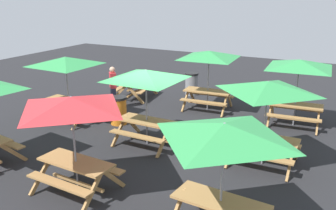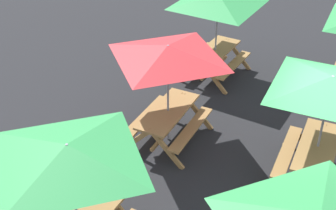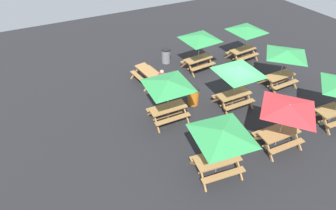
% 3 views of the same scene
% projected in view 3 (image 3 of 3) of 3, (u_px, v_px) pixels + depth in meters
% --- Properties ---
extents(ground_plane, '(31.93, 31.93, 0.00)m').
position_uv_depth(ground_plane, '(232.00, 101.00, 14.20)').
color(ground_plane, '#232326').
rests_on(ground_plane, ground).
extents(picnic_table_0, '(2.83, 2.83, 2.34)m').
position_uv_depth(picnic_table_0, '(168.00, 86.00, 11.80)').
color(picnic_table_0, '#A87A44').
rests_on(picnic_table_0, ground).
extents(picnic_table_1, '(2.02, 2.02, 2.34)m').
position_uv_depth(picnic_table_1, '(286.00, 56.00, 14.06)').
color(picnic_table_1, '#A87A44').
rests_on(picnic_table_1, ground).
extents(picnic_table_2, '(2.12, 2.12, 2.34)m').
position_uv_depth(picnic_table_2, '(288.00, 110.00, 10.47)').
color(picnic_table_2, '#A87A44').
rests_on(picnic_table_2, ground).
extents(picnic_table_4, '(2.80, 2.80, 2.34)m').
position_uv_depth(picnic_table_4, '(222.00, 137.00, 9.33)').
color(picnic_table_4, '#A87A44').
rests_on(picnic_table_4, ground).
extents(picnic_table_5, '(2.82, 2.82, 2.34)m').
position_uv_depth(picnic_table_5, '(200.00, 40.00, 15.59)').
color(picnic_table_5, '#A87A44').
rests_on(picnic_table_5, ground).
extents(picnic_table_6, '(1.75, 1.98, 0.81)m').
position_uv_depth(picnic_table_6, '(148.00, 73.00, 15.36)').
color(picnic_table_6, '#A87A44').
rests_on(picnic_table_6, ground).
extents(picnic_table_7, '(2.82, 2.82, 2.34)m').
position_uv_depth(picnic_table_7, '(247.00, 31.00, 16.56)').
color(picnic_table_7, '#A87A44').
rests_on(picnic_table_7, ground).
extents(picnic_table_8, '(2.83, 2.83, 2.34)m').
position_uv_depth(picnic_table_8, '(238.00, 73.00, 12.67)').
color(picnic_table_8, '#A87A44').
rests_on(picnic_table_8, ground).
extents(trash_bin_orange, '(0.59, 0.59, 0.98)m').
position_uv_depth(trash_bin_orange, '(193.00, 96.00, 13.71)').
color(trash_bin_orange, orange).
rests_on(trash_bin_orange, ground).
extents(trash_bin_gray, '(0.59, 0.59, 0.98)m').
position_uv_depth(trash_bin_gray, '(166.00, 56.00, 17.18)').
color(trash_bin_gray, gray).
rests_on(trash_bin_gray, ground).
extents(person_standing, '(0.41, 0.41, 1.67)m').
position_uv_depth(person_standing, '(162.00, 83.00, 14.00)').
color(person_standing, '#2D334C').
rests_on(person_standing, ground).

